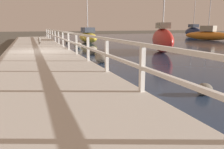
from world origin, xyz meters
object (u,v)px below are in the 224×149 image
object	(u,v)px
sailboat_red	(162,39)
sailboat_yellow	(88,36)
sailboat_orange	(208,35)
mooring_bollard	(39,41)
sailboat_navy	(193,32)

from	to	relation	value
sailboat_red	sailboat_yellow	size ratio (longest dim) A/B	1.27
sailboat_red	sailboat_yellow	bearing A→B (deg)	123.27
sailboat_red	sailboat_orange	xyz separation A→B (m)	(12.26, 8.76, -0.20)
sailboat_orange	mooring_bollard	bearing A→B (deg)	169.17
sailboat_red	sailboat_navy	world-z (taller)	sailboat_navy
sailboat_red	sailboat_navy	xyz separation A→B (m)	(15.56, 15.19, -0.01)
mooring_bollard	sailboat_red	size ratio (longest dim) A/B	0.08
mooring_bollard	sailboat_orange	xyz separation A→B (m)	(19.65, 2.85, 0.07)
sailboat_yellow	sailboat_red	bearing A→B (deg)	-74.29
sailboat_navy	sailboat_yellow	world-z (taller)	sailboat_navy
mooring_bollard	sailboat_orange	size ratio (longest dim) A/B	0.08
sailboat_red	sailboat_yellow	distance (m)	10.21
sailboat_red	sailboat_yellow	xyz separation A→B (m)	(-2.43, 9.91, -0.21)
sailboat_navy	mooring_bollard	bearing A→B (deg)	-146.79
sailboat_navy	sailboat_yellow	distance (m)	18.74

